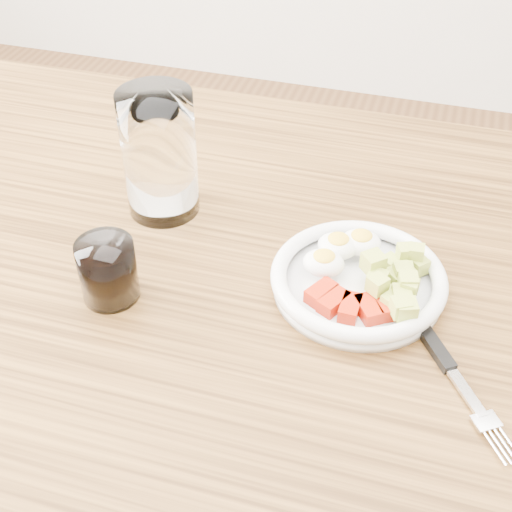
% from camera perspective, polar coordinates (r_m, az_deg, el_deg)
% --- Properties ---
extents(dining_table, '(1.50, 0.90, 0.77)m').
position_cam_1_polar(dining_table, '(0.92, 0.42, -6.69)').
color(dining_table, brown).
rests_on(dining_table, ground).
extents(bowl, '(0.21, 0.21, 0.05)m').
position_cam_1_polar(bowl, '(0.84, 8.26, -1.75)').
color(bowl, white).
rests_on(bowl, dining_table).
extents(fork, '(0.14, 0.20, 0.01)m').
position_cam_1_polar(fork, '(0.79, 14.50, -7.60)').
color(fork, black).
rests_on(fork, dining_table).
extents(water_glass, '(0.10, 0.10, 0.17)m').
position_cam_1_polar(water_glass, '(0.93, -7.74, 8.09)').
color(water_glass, white).
rests_on(water_glass, dining_table).
extents(coffee_glass, '(0.07, 0.07, 0.08)m').
position_cam_1_polar(coffee_glass, '(0.83, -11.77, -1.18)').
color(coffee_glass, white).
rests_on(coffee_glass, dining_table).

